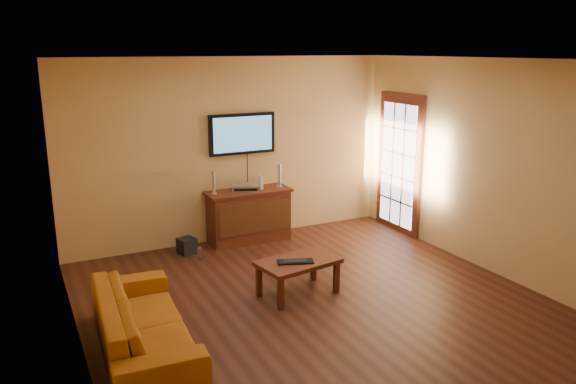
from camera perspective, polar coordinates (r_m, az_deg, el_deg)
ground_plane at (r=6.55m, az=2.59°, el=-11.02°), size 5.00×5.00×0.00m
room_walls at (r=6.56m, az=0.10°, el=4.56°), size 5.00×5.00×5.00m
french_door at (r=8.88m, az=11.24°, el=2.70°), size 0.07×1.02×2.22m
media_console at (r=8.37m, az=-4.00°, el=-2.41°), size 1.26×0.48×0.78m
television at (r=8.29m, az=-4.68°, el=5.91°), size 1.01×0.08×0.60m
coffee_table at (r=6.58m, az=1.03°, el=-7.43°), size 1.00×0.70×0.43m
sofa at (r=5.56m, az=-14.52°, el=-11.90°), size 0.70×2.02×0.78m
speaker_left at (r=8.07m, az=-7.56°, el=0.84°), size 0.09×0.09×0.33m
speaker_right at (r=8.43m, az=-0.87°, el=1.60°), size 0.09×0.09×0.35m
av_receiver at (r=8.25m, az=-4.32°, el=0.45°), size 0.47×0.41×0.09m
game_console at (r=8.33m, az=-2.84°, el=1.03°), size 0.05×0.15×0.20m
subwoofer at (r=8.05m, az=-10.23°, el=-5.41°), size 0.27×0.27×0.22m
bottle at (r=7.80m, az=-8.99°, el=-6.18°), size 0.07×0.07×0.19m
keyboard at (r=6.48m, az=0.75°, el=-7.08°), size 0.44×0.29×0.02m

